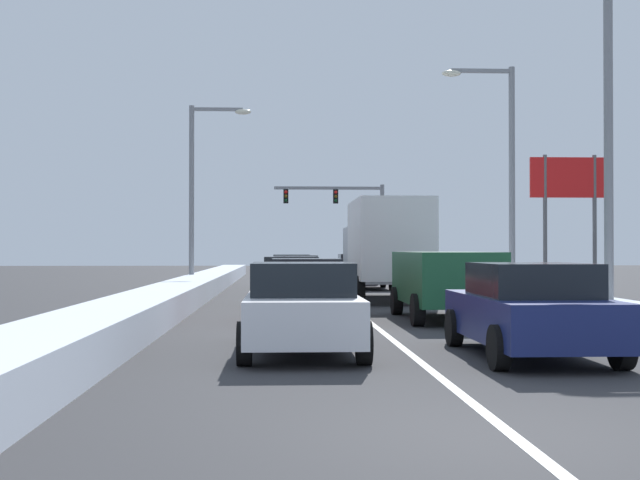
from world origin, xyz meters
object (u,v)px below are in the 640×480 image
street_lamp_left_mid (200,179)px  sedan_gray_right_lane_fourth (367,272)px  sedan_red_center_lane_second (306,289)px  sedan_charcoal_center_lane_fifth (291,271)px  suv_green_right_lane_second (445,279)px  roadside_sign_right (570,192)px  sedan_maroon_right_lane_fifth (355,269)px  sedan_white_center_lane_nearest (302,307)px  box_truck_right_lane_third (386,245)px  sedan_navy_right_lane_nearest (529,309)px  street_lamp_right_near (595,104)px  sedan_tan_center_lane_third (291,280)px  traffic_light_gantry (348,209)px  sedan_black_center_lane_fourth (296,275)px  street_lamp_right_mid (502,160)px

street_lamp_left_mid → sedan_gray_right_lane_fourth: bearing=4.0°
sedan_red_center_lane_second → sedan_charcoal_center_lane_fifth: bearing=90.3°
suv_green_right_lane_second → street_lamp_left_mid: (-7.46, 15.98, 3.75)m
sedan_gray_right_lane_fourth → roadside_sign_right: bearing=-27.6°
sedan_maroon_right_lane_fifth → sedan_white_center_lane_nearest: 29.11m
box_truck_right_lane_third → sedan_gray_right_lane_fourth: box_truck_right_lane_third is taller
sedan_navy_right_lane_nearest → street_lamp_right_near: size_ratio=0.51×
box_truck_right_lane_third → roadside_sign_right: bearing=28.9°
sedan_white_center_lane_nearest → sedan_tan_center_lane_third: same height
sedan_red_center_lane_second → traffic_light_gantry: size_ratio=0.60×
sedan_black_center_lane_fourth → sedan_red_center_lane_second: bearing=-89.9°
sedan_black_center_lane_fourth → street_lamp_left_mid: street_lamp_left_mid is taller
sedan_black_center_lane_fourth → box_truck_right_lane_third: bearing=-54.4°
sedan_navy_right_lane_nearest → box_truck_right_lane_third: size_ratio=0.62×
sedan_gray_right_lane_fourth → roadside_sign_right: size_ratio=0.82×
box_truck_right_lane_third → traffic_light_gantry: size_ratio=0.95×
sedan_navy_right_lane_nearest → sedan_white_center_lane_nearest: 3.71m
sedan_charcoal_center_lane_fifth → roadside_sign_right: 12.97m
sedan_navy_right_lane_nearest → street_lamp_left_mid: 24.68m
sedan_black_center_lane_fourth → sedan_white_center_lane_nearest: bearing=-90.8°
box_truck_right_lane_third → street_lamp_right_near: size_ratio=0.81×
sedan_maroon_right_lane_fifth → street_lamp_right_mid: size_ratio=0.54×
sedan_navy_right_lane_nearest → street_lamp_right_near: bearing=61.6°
sedan_black_center_lane_fourth → traffic_light_gantry: bearing=80.6°
box_truck_right_lane_third → sedan_white_center_lane_nearest: (-3.26, -14.65, -1.14)m
sedan_gray_right_lane_fourth → sedan_tan_center_lane_third: size_ratio=1.00×
sedan_navy_right_lane_nearest → street_lamp_left_mid: bearing=107.7°
sedan_tan_center_lane_third → suv_green_right_lane_second: bearing=-57.8°
suv_green_right_lane_second → sedan_charcoal_center_lane_fifth: size_ratio=1.09×
sedan_gray_right_lane_fourth → roadside_sign_right: 9.24m
sedan_navy_right_lane_nearest → sedan_charcoal_center_lane_fifth: size_ratio=1.00×
traffic_light_gantry → street_lamp_right_mid: size_ratio=0.91×
suv_green_right_lane_second → sedan_black_center_lane_fourth: bearing=105.6°
box_truck_right_lane_third → street_lamp_right_near: 10.11m
sedan_black_center_lane_fourth → street_lamp_left_mid: size_ratio=0.57×
sedan_maroon_right_lane_fifth → traffic_light_gantry: bearing=86.7°
traffic_light_gantry → roadside_sign_right: bearing=-74.6°
sedan_white_center_lane_nearest → traffic_light_gantry: (4.36, 43.66, 3.73)m
sedan_navy_right_lane_nearest → street_lamp_right_mid: (4.02, 16.73, 4.21)m
box_truck_right_lane_third → sedan_white_center_lane_nearest: box_truck_right_lane_third is taller
sedan_red_center_lane_second → roadside_sign_right: 16.91m
sedan_navy_right_lane_nearest → street_lamp_left_mid: size_ratio=0.57×
sedan_maroon_right_lane_fifth → street_lamp_right_mid: street_lamp_right_mid is taller
box_truck_right_lane_third → sedan_charcoal_center_lane_fifth: size_ratio=1.60×
roadside_sign_right → street_lamp_right_near: bearing=-106.7°
sedan_maroon_right_lane_fifth → sedan_charcoal_center_lane_fifth: size_ratio=1.00×
sedan_white_center_lane_nearest → sedan_tan_center_lane_third: bearing=90.0°
sedan_navy_right_lane_nearest → sedan_white_center_lane_nearest: same height
sedan_white_center_lane_nearest → sedan_black_center_lane_fourth: same height
sedan_charcoal_center_lane_fifth → sedan_red_center_lane_second: bearing=-89.7°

